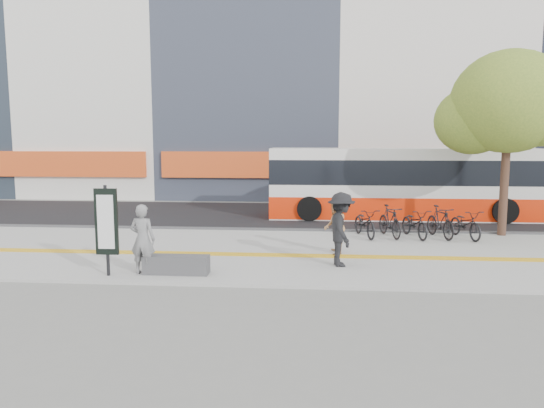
# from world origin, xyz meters

# --- Properties ---
(ground) EXTENTS (120.00, 120.00, 0.00)m
(ground) POSITION_xyz_m (0.00, 0.00, 0.00)
(ground) COLOR gray
(ground) RESTS_ON ground
(sidewalk) EXTENTS (40.00, 7.00, 0.08)m
(sidewalk) POSITION_xyz_m (0.00, 1.50, 0.04)
(sidewalk) COLOR gray
(sidewalk) RESTS_ON ground
(tactile_strip) EXTENTS (40.00, 0.45, 0.01)m
(tactile_strip) POSITION_xyz_m (0.00, 1.00, 0.09)
(tactile_strip) COLOR yellow
(tactile_strip) RESTS_ON sidewalk
(street) EXTENTS (40.00, 8.00, 0.06)m
(street) POSITION_xyz_m (0.00, 9.00, 0.03)
(street) COLOR black
(street) RESTS_ON ground
(curb) EXTENTS (40.00, 0.25, 0.14)m
(curb) POSITION_xyz_m (0.00, 5.00, 0.07)
(curb) COLOR #3B3B3E
(curb) RESTS_ON ground
(bench) EXTENTS (1.60, 0.45, 0.45)m
(bench) POSITION_xyz_m (-2.60, -1.20, 0.30)
(bench) COLOR #3B3B3E
(bench) RESTS_ON sidewalk
(signboard) EXTENTS (0.55, 0.10, 2.20)m
(signboard) POSITION_xyz_m (-4.20, -1.51, 1.37)
(signboard) COLOR black
(signboard) RESTS_ON sidewalk
(street_tree) EXTENTS (4.40, 3.80, 6.31)m
(street_tree) POSITION_xyz_m (7.18, 4.82, 4.51)
(street_tree) COLOR #3B251A
(street_tree) RESTS_ON sidewalk
(bus) EXTENTS (10.98, 2.60, 2.92)m
(bus) POSITION_xyz_m (4.40, 8.50, 1.44)
(bus) COLOR silver
(bus) RESTS_ON street
(bicycle_row) EXTENTS (4.40, 1.95, 1.08)m
(bicycle_row) POSITION_xyz_m (4.12, 4.00, 0.58)
(bicycle_row) COLOR black
(bicycle_row) RESTS_ON sidewalk
(seated_woman) EXTENTS (0.67, 0.47, 1.73)m
(seated_woman) POSITION_xyz_m (-3.40, -1.28, 0.94)
(seated_woman) COLOR black
(seated_woman) RESTS_ON sidewalk
(pedestrian_tan) EXTENTS (0.62, 0.79, 1.59)m
(pedestrian_tan) POSITION_xyz_m (1.35, 1.32, 0.87)
(pedestrian_tan) COLOR #A57448
(pedestrian_tan) RESTS_ON sidewalk
(pedestrian_dark) EXTENTS (0.89, 1.34, 1.92)m
(pedestrian_dark) POSITION_xyz_m (1.46, -0.05, 1.04)
(pedestrian_dark) COLOR black
(pedestrian_dark) RESTS_ON sidewalk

